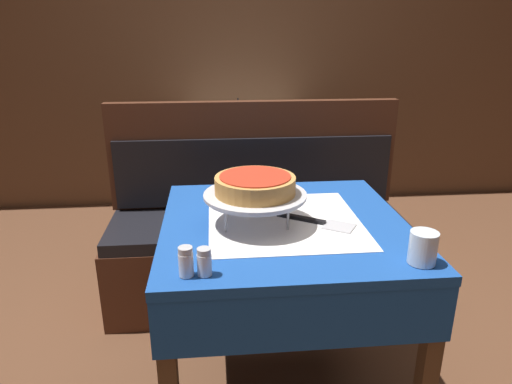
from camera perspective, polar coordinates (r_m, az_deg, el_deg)
name	(u,v)px	position (r m, az deg, el deg)	size (l,w,h in m)	color
dining_table_front	(284,252)	(1.57, 3.46, -7.51)	(0.81, 0.81, 0.74)	#194799
dining_table_rear	(247,137)	(3.17, -1.19, 6.85)	(0.86, 0.86, 0.75)	beige
booth_bench	(257,243)	(2.37, 0.15, -6.44)	(1.49, 0.49, 1.00)	#4C2819
back_wall_panel	(241,50)	(3.59, -1.88, 17.36)	(6.00, 0.04, 2.40)	brown
pizza_pan_stand	(255,196)	(1.46, -0.11, -0.54)	(0.33, 0.33, 0.11)	#ADADB2
deep_dish_pizza	(255,185)	(1.45, -0.11, 0.94)	(0.26, 0.26, 0.06)	#C68E47
pizza_server	(317,221)	(1.52, 7.60, -3.68)	(0.25, 0.18, 0.01)	#BCBCC1
water_glass_near	(423,248)	(1.32, 20.15, -6.54)	(0.08, 0.08, 0.09)	silver
salt_shaker	(186,262)	(1.19, -8.75, -8.61)	(0.04, 0.04, 0.08)	silver
pepper_shaker	(204,262)	(1.19, -6.47, -8.67)	(0.04, 0.04, 0.07)	silver
condiment_caddy	(238,115)	(3.21, -2.25, 9.60)	(0.15, 0.15, 0.16)	black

